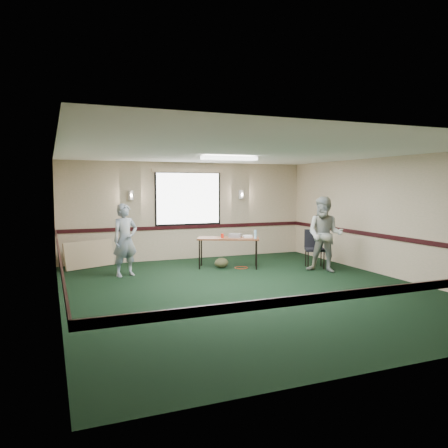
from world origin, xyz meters
name	(u,v)px	position (x,y,z in m)	size (l,w,h in m)	color
ground	(248,290)	(0.00, 0.00, 0.00)	(8.00, 8.00, 0.00)	black
room_shell	(211,205)	(0.00, 2.12, 1.58)	(8.00, 8.02, 8.00)	tan
folding_table	(228,240)	(0.51, 2.29, 0.70)	(1.64, 1.19, 0.76)	#5A2A19
projector	(235,236)	(0.69, 2.28, 0.81)	(0.28, 0.24, 0.09)	#929199
game_console	(247,236)	(0.99, 2.18, 0.79)	(0.21, 0.17, 0.05)	white
red_cup	(222,236)	(0.36, 2.30, 0.81)	(0.07, 0.07, 0.11)	red
water_bottle	(255,234)	(1.05, 1.85, 0.87)	(0.07, 0.07, 0.22)	#84BBD9
duffel_bag	(221,263)	(0.35, 2.33, 0.13)	(0.36, 0.27, 0.25)	#3F3E24
cable_coil	(241,268)	(0.80, 2.13, 0.01)	(0.33, 0.33, 0.02)	#BD3817
folded_table	(89,254)	(-2.72, 3.60, 0.34)	(1.32, 0.06, 0.68)	tan
conference_chair	(314,245)	(2.57, 1.58, 0.55)	(0.62, 0.63, 0.94)	black
person_left	(125,240)	(-2.04, 2.24, 0.82)	(0.60, 0.39, 1.65)	#456299
person_right	(325,235)	(2.44, 0.95, 0.90)	(0.87, 0.68, 1.79)	#738EB3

